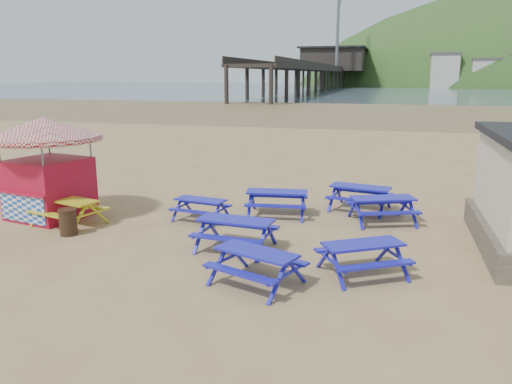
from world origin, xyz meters
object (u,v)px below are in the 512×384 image
(ice_cream_kiosk, at_px, (46,155))
(picnic_table_yellow, at_px, (69,212))
(picnic_table_blue_a, at_px, (201,209))
(picnic_table_blue_b, at_px, (360,198))
(litter_bin, at_px, (68,222))

(ice_cream_kiosk, bearing_deg, picnic_table_yellow, -18.12)
(picnic_table_blue_a, height_order, picnic_table_blue_b, picnic_table_blue_b)
(picnic_table_blue_b, xyz_separation_m, ice_cream_kiosk, (-9.70, -3.50, 1.63))
(picnic_table_blue_a, bearing_deg, picnic_table_yellow, -148.45)
(picnic_table_blue_a, xyz_separation_m, litter_bin, (-3.14, -2.48, 0.05))
(ice_cream_kiosk, xyz_separation_m, litter_bin, (1.72, -1.52, -1.66))
(picnic_table_blue_a, xyz_separation_m, picnic_table_yellow, (-3.73, -1.61, 0.07))
(picnic_table_blue_a, relative_size, ice_cream_kiosk, 0.42)
(ice_cream_kiosk, bearing_deg, litter_bin, -29.92)
(picnic_table_blue_a, distance_m, ice_cream_kiosk, 5.24)
(picnic_table_blue_b, xyz_separation_m, picnic_table_yellow, (-8.57, -4.15, -0.00))
(picnic_table_blue_a, xyz_separation_m, ice_cream_kiosk, (-4.86, -0.96, 1.71))
(ice_cream_kiosk, bearing_deg, picnic_table_blue_a, 22.80)
(picnic_table_blue_a, relative_size, litter_bin, 2.33)
(picnic_table_blue_b, height_order, litter_bin, picnic_table_blue_b)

